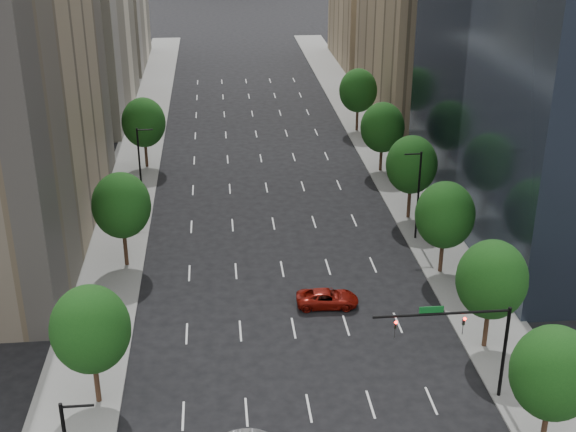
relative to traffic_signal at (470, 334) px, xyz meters
name	(u,v)px	position (x,y,z in m)	size (l,w,h in m)	color
sidewalk_left	(119,229)	(-26.03, 30.00, -5.10)	(6.00, 200.00, 0.15)	slate
sidewalk_right	(422,217)	(4.97, 30.00, -5.10)	(6.00, 200.00, 0.15)	slate
filler_left	(105,15)	(-35.53, 106.00, 3.83)	(14.00, 26.00, 18.00)	beige
parking_tan_right	(423,8)	(14.47, 70.00, 9.83)	(14.00, 30.00, 30.00)	#8C7759
filler_right	(375,19)	(14.47, 103.00, 2.83)	(14.00, 26.00, 16.00)	#8C7759
tree_right_0	(553,373)	(3.47, -5.00, 0.22)	(5.20, 5.20, 8.39)	#382316
tree_right_1	(492,280)	(3.47, 6.00, 0.58)	(5.20, 5.20, 8.75)	#382316
tree_right_2	(445,215)	(3.47, 18.00, 0.43)	(5.20, 5.20, 8.61)	#382316
tree_right_3	(412,165)	(3.47, 30.00, 0.72)	(5.20, 5.20, 8.89)	#382316
tree_right_4	(382,127)	(3.47, 44.00, 0.29)	(5.20, 5.20, 8.46)	#382316
tree_right_5	(358,91)	(3.47, 60.00, 0.58)	(5.20, 5.20, 8.75)	#382316
tree_left_0	(91,329)	(-24.53, 2.00, 0.58)	(5.20, 5.20, 8.75)	#382316
tree_left_1	(121,205)	(-24.53, 22.00, 0.79)	(5.20, 5.20, 8.97)	#382316
tree_left_2	(144,123)	(-24.53, 48.00, 0.50)	(5.20, 5.20, 8.68)	#382316
streetlight_rn	(418,193)	(2.91, 25.00, -0.33)	(1.70, 0.20, 9.00)	black
streetlight_ln	(140,166)	(-23.96, 35.00, -0.33)	(1.70, 0.20, 9.00)	black
traffic_signal	(470,334)	(0.00, 0.00, 0.00)	(9.12, 0.40, 7.38)	black
car_red_far	(327,298)	(-7.40, 13.17, -4.46)	(2.36, 5.11, 1.42)	maroon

